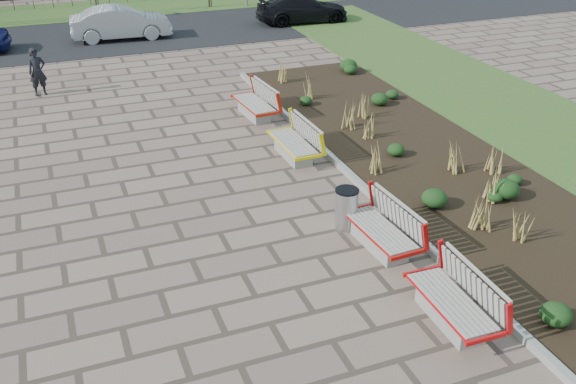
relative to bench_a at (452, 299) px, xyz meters
name	(u,v)px	position (x,y,z in m)	size (l,w,h in m)	color
ground	(271,323)	(-3.00, 1.11, -0.50)	(120.00, 120.00, 0.00)	#7B6454
planting_bed	(423,159)	(3.25, 6.11, -0.45)	(4.50, 18.00, 0.10)	black
planting_curb	(346,171)	(0.92, 6.11, -0.42)	(0.16, 18.00, 0.15)	gray
grass_verge_near	(560,135)	(8.00, 6.11, -0.48)	(5.00, 38.00, 0.04)	#33511E
grass_verge_far	(94,10)	(-3.00, 29.11, -0.48)	(80.00, 5.00, 0.04)	#33511E
road	(109,36)	(-3.00, 23.11, -0.49)	(80.00, 7.00, 0.02)	black
bench_a	(452,299)	(0.00, 0.00, 0.00)	(0.90, 2.10, 1.00)	red
bench_b	(380,227)	(0.00, 2.63, 0.00)	(0.90, 2.10, 1.00)	red
bench_c	(293,141)	(0.00, 7.59, 0.00)	(0.90, 2.10, 1.00)	yellow
bench_d	(254,102)	(0.00, 10.95, 0.00)	(0.90, 2.10, 1.00)	red
litter_bin	(346,209)	(-0.29, 3.66, -0.03)	(0.51, 0.51, 0.93)	#B2B2B7
pedestrian	(37,72)	(-6.27, 15.64, 0.33)	(0.60, 0.40, 1.65)	black
car_silver	(121,23)	(-2.48, 22.36, 0.25)	(1.54, 4.41, 1.45)	#929599
car_black	(302,9)	(6.39, 22.45, 0.19)	(1.87, 4.60, 1.33)	black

